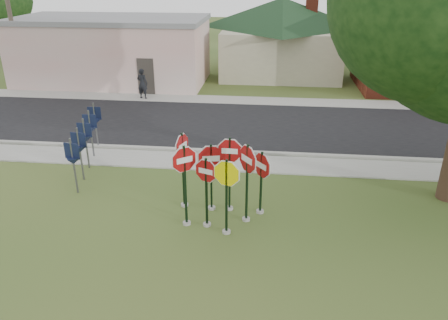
# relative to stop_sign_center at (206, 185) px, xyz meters

# --- Properties ---
(ground) EXTENTS (120.00, 120.00, 0.00)m
(ground) POSITION_rel_stop_sign_center_xyz_m (0.27, -0.92, -1.38)
(ground) COLOR #38551F
(ground) RESTS_ON ground
(sidewalk_near) EXTENTS (60.00, 1.60, 0.06)m
(sidewalk_near) POSITION_rel_stop_sign_center_xyz_m (0.27, 4.58, -1.35)
(sidewalk_near) COLOR gray
(sidewalk_near) RESTS_ON ground
(road) EXTENTS (60.00, 7.00, 0.04)m
(road) POSITION_rel_stop_sign_center_xyz_m (0.27, 9.08, -1.36)
(road) COLOR black
(road) RESTS_ON ground
(sidewalk_far) EXTENTS (60.00, 1.60, 0.06)m
(sidewalk_far) POSITION_rel_stop_sign_center_xyz_m (0.27, 13.38, -1.35)
(sidewalk_far) COLOR gray
(sidewalk_far) RESTS_ON ground
(curb) EXTENTS (60.00, 0.20, 0.14)m
(curb) POSITION_rel_stop_sign_center_xyz_m (0.27, 5.58, -1.31)
(curb) COLOR gray
(curb) RESTS_ON ground
(stop_sign_center) EXTENTS (0.91, 0.37, 2.30)m
(stop_sign_center) POSITION_rel_stop_sign_center_xyz_m (0.00, 0.00, 0.00)
(stop_sign_center) COLOR gray
(stop_sign_center) RESTS_ON ground
(stop_sign_yellow) EXTENTS (1.04, 0.28, 2.45)m
(stop_sign_yellow) POSITION_rel_stop_sign_center_xyz_m (0.62, -0.33, 0.12)
(stop_sign_yellow) COLOR gray
(stop_sign_yellow) RESTS_ON ground
(stop_sign_left) EXTENTS (0.86, 0.66, 2.67)m
(stop_sign_left) POSITION_rel_stop_sign_center_xyz_m (-0.62, 0.00, 0.28)
(stop_sign_left) COLOR gray
(stop_sign_left) RESTS_ON ground
(stop_sign_right) EXTENTS (0.71, 0.95, 2.63)m
(stop_sign_right) POSITION_rel_stop_sign_center_xyz_m (1.15, 0.43, 0.27)
(stop_sign_right) COLOR gray
(stop_sign_right) RESTS_ON ground
(stop_sign_back_right) EXTENTS (1.06, 0.24, 2.57)m
(stop_sign_back_right) POSITION_rel_stop_sign_center_xyz_m (0.57, 1.02, 0.21)
(stop_sign_back_right) COLOR gray
(stop_sign_back_right) RESTS_ON ground
(stop_sign_back_left) EXTENTS (1.13, 0.26, 2.35)m
(stop_sign_back_left) POSITION_rel_stop_sign_center_xyz_m (0.00, 0.99, 0.06)
(stop_sign_back_left) COLOR gray
(stop_sign_back_left) RESTS_ON ground
(stop_sign_far_right) EXTENTS (0.70, 0.87, 2.19)m
(stop_sign_far_right) POSITION_rel_stop_sign_center_xyz_m (1.56, 0.93, -0.06)
(stop_sign_far_right) COLOR gray
(stop_sign_far_right) RESTS_ON ground
(stop_sign_far_left) EXTENTS (0.33, 0.99, 2.63)m
(stop_sign_far_left) POSITION_rel_stop_sign_center_xyz_m (-0.90, 1.09, 0.25)
(stop_sign_far_left) COLOR gray
(stop_sign_far_left) RESTS_ON ground
(route_sign_row) EXTENTS (1.43, 4.63, 2.00)m
(route_sign_row) POSITION_rel_stop_sign_center_xyz_m (-5.13, 3.58, -0.16)
(route_sign_row) COLOR #59595E
(route_sign_row) RESTS_ON ground
(building_stucco) EXTENTS (12.20, 6.20, 4.20)m
(building_stucco) POSITION_rel_stop_sign_center_xyz_m (-8.73, 17.08, 0.77)
(building_stucco) COLOR beige
(building_stucco) RESTS_ON ground
(building_house) EXTENTS (11.60, 11.60, 6.20)m
(building_house) POSITION_rel_stop_sign_center_xyz_m (2.28, 21.08, 2.27)
(building_house) COLOR #B8B092
(building_house) RESTS_ON ground
(building_brick) EXTENTS (10.20, 6.20, 4.75)m
(building_brick) POSITION_rel_stop_sign_center_xyz_m (12.27, 17.58, 1.02)
(building_brick) COLOR maroon
(building_brick) RESTS_ON ground
(utility_pole_near) EXTENTS (2.20, 0.26, 9.50)m
(utility_pole_near) POSITION_rel_stop_sign_center_xyz_m (-13.73, 14.28, 3.58)
(utility_pole_near) COLOR #4B3F32
(utility_pole_near) RESTS_ON ground
(pedestrian) EXTENTS (0.71, 0.55, 1.75)m
(pedestrian) POSITION_rel_stop_sign_center_xyz_m (-5.69, 13.12, -0.45)
(pedestrian) COLOR black
(pedestrian) RESTS_ON sidewalk_far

